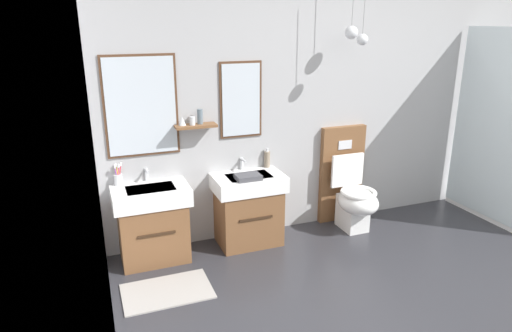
% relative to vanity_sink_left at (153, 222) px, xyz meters
% --- Properties ---
extents(wall_back, '(5.17, 0.53, 2.58)m').
position_rel_vanity_sink_left_xyz_m(wall_back, '(1.99, 0.24, 0.94)').
color(wall_back, '#A8A8AA').
rests_on(wall_back, ground).
extents(wall_left, '(0.12, 4.27, 2.58)m').
position_rel_vanity_sink_left_xyz_m(wall_left, '(-0.51, -1.84, 0.94)').
color(wall_left, '#A8A8AA').
rests_on(wall_left, ground).
extents(bath_mat, '(0.68, 0.44, 0.01)m').
position_rel_vanity_sink_left_xyz_m(bath_mat, '(0.00, -0.57, -0.35)').
color(bath_mat, '#9E9993').
rests_on(bath_mat, ground).
extents(vanity_sink_left, '(0.64, 0.44, 0.67)m').
position_rel_vanity_sink_left_xyz_m(vanity_sink_left, '(0.00, 0.00, 0.00)').
color(vanity_sink_left, brown).
rests_on(vanity_sink_left, ground).
extents(tap_on_left_sink, '(0.03, 0.13, 0.11)m').
position_rel_vanity_sink_left_xyz_m(tap_on_left_sink, '(0.00, 0.15, 0.39)').
color(tap_on_left_sink, silver).
rests_on(tap_on_left_sink, vanity_sink_left).
extents(vanity_sink_right, '(0.64, 0.44, 0.67)m').
position_rel_vanity_sink_left_xyz_m(vanity_sink_right, '(0.88, 0.00, 0.00)').
color(vanity_sink_right, brown).
rests_on(vanity_sink_right, ground).
extents(tap_on_right_sink, '(0.03, 0.13, 0.11)m').
position_rel_vanity_sink_left_xyz_m(tap_on_right_sink, '(0.88, 0.15, 0.39)').
color(tap_on_right_sink, silver).
rests_on(tap_on_right_sink, vanity_sink_right).
extents(toilet, '(0.48, 0.62, 1.00)m').
position_rel_vanity_sink_left_xyz_m(toilet, '(1.95, -0.02, 0.02)').
color(toilet, brown).
rests_on(toilet, ground).
extents(toothbrush_cup, '(0.08, 0.07, 0.20)m').
position_rel_vanity_sink_left_xyz_m(toothbrush_cup, '(-0.24, 0.14, 0.38)').
color(toothbrush_cup, silver).
rests_on(toothbrush_cup, vanity_sink_left).
extents(soap_dispenser, '(0.06, 0.06, 0.19)m').
position_rel_vanity_sink_left_xyz_m(soap_dispenser, '(1.13, 0.15, 0.40)').
color(soap_dispenser, gray).
rests_on(soap_dispenser, vanity_sink_right).
extents(folded_hand_towel, '(0.22, 0.16, 0.04)m').
position_rel_vanity_sink_left_xyz_m(folded_hand_towel, '(0.84, -0.12, 0.34)').
color(folded_hand_towel, '#47474C').
rests_on(folded_hand_towel, vanity_sink_right).
extents(shower_tray, '(0.96, 0.98, 1.95)m').
position_rel_vanity_sink_left_xyz_m(shower_tray, '(3.67, -0.36, 0.05)').
color(shower_tray, white).
rests_on(shower_tray, ground).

